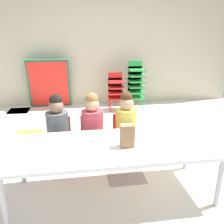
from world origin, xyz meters
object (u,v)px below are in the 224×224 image
(seated_child_middle_seat, at_px, (93,123))
(donut_powdered_on_plate, at_px, (96,139))
(paper_bag_brown, at_px, (127,136))
(craft_table, at_px, (113,149))
(seated_child_far_right, at_px, (126,121))
(folded_activity_table, at_px, (49,84))
(kid_chair_red_stack, at_px, (116,89))
(seated_child_near_camera, at_px, (58,124))
(paper_plate_near_edge, at_px, (96,141))
(kid_chair_green_stack, at_px, (136,83))

(seated_child_middle_seat, relative_size, donut_powdered_on_plate, 9.14)
(paper_bag_brown, bearing_deg, craft_table, 159.03)
(seated_child_far_right, height_order, folded_activity_table, folded_activity_table)
(folded_activity_table, bearing_deg, paper_bag_brown, -71.68)
(kid_chair_red_stack, bearing_deg, craft_table, -100.03)
(paper_bag_brown, bearing_deg, folded_activity_table, 108.32)
(seated_child_near_camera, bearing_deg, donut_powdered_on_plate, -51.23)
(kid_chair_red_stack, bearing_deg, donut_powdered_on_plate, -103.48)
(seated_child_near_camera, relative_size, folded_activity_table, 0.84)
(seated_child_middle_seat, relative_size, folded_activity_table, 0.84)
(seated_child_middle_seat, xyz_separation_m, paper_plate_near_edge, (0.00, -0.52, 0.00))
(craft_table, xyz_separation_m, paper_bag_brown, (0.13, -0.05, 0.15))
(seated_child_middle_seat, bearing_deg, donut_powdered_on_plate, -89.73)
(seated_child_middle_seat, height_order, kid_chair_green_stack, kid_chair_green_stack)
(kid_chair_green_stack, bearing_deg, folded_activity_table, 169.64)
(kid_chair_red_stack, height_order, kid_chair_green_stack, kid_chair_green_stack)
(craft_table, height_order, seated_child_middle_seat, seated_child_middle_seat)
(kid_chair_red_stack, distance_m, folded_activity_table, 1.47)
(kid_chair_red_stack, height_order, paper_bag_brown, kid_chair_red_stack)
(kid_chair_green_stack, relative_size, paper_plate_near_edge, 5.78)
(seated_child_far_right, relative_size, paper_plate_near_edge, 5.10)
(folded_activity_table, xyz_separation_m, paper_plate_near_edge, (0.78, -3.05, 0.02))
(seated_child_far_right, xyz_separation_m, paper_bag_brown, (-0.13, -0.67, 0.11))
(craft_table, distance_m, paper_bag_brown, 0.20)
(kid_chair_green_stack, height_order, paper_plate_near_edge, kid_chair_green_stack)
(seated_child_near_camera, xyz_separation_m, donut_powdered_on_plate, (0.42, -0.52, 0.02))
(seated_child_near_camera, relative_size, paper_bag_brown, 4.17)
(seated_child_far_right, bearing_deg, seated_child_near_camera, 180.00)
(seated_child_far_right, height_order, paper_plate_near_edge, seated_child_far_right)
(seated_child_near_camera, xyz_separation_m, seated_child_middle_seat, (0.41, 0.00, 0.00))
(seated_child_far_right, relative_size, donut_powdered_on_plate, 9.14)
(seated_child_near_camera, bearing_deg, seated_child_middle_seat, 0.00)
(seated_child_middle_seat, xyz_separation_m, kid_chair_green_stack, (1.09, 2.19, 0.02))
(paper_bag_brown, bearing_deg, donut_powdered_on_plate, 151.80)
(seated_child_far_right, bearing_deg, craft_table, -112.66)
(seated_child_middle_seat, distance_m, kid_chair_red_stack, 2.29)
(seated_child_near_camera, relative_size, kid_chair_green_stack, 0.88)
(craft_table, bearing_deg, kid_chair_red_stack, 79.97)
(folded_activity_table, xyz_separation_m, paper_bag_brown, (1.06, -3.20, 0.12))
(seated_child_far_right, distance_m, donut_powdered_on_plate, 0.66)
(seated_child_near_camera, bearing_deg, kid_chair_red_stack, 64.09)
(kid_chair_green_stack, bearing_deg, seated_child_far_right, -107.14)
(folded_activity_table, bearing_deg, seated_child_near_camera, -81.80)
(kid_chair_red_stack, distance_m, donut_powdered_on_plate, 2.79)
(seated_child_near_camera, distance_m, kid_chair_red_stack, 2.44)
(seated_child_near_camera, bearing_deg, seated_child_far_right, 0.00)
(seated_child_near_camera, distance_m, folded_activity_table, 2.56)
(craft_table, height_order, kid_chair_red_stack, kid_chair_red_stack)
(seated_child_far_right, xyz_separation_m, kid_chair_green_stack, (0.68, 2.19, 0.02))
(folded_activity_table, bearing_deg, paper_plate_near_edge, -75.65)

